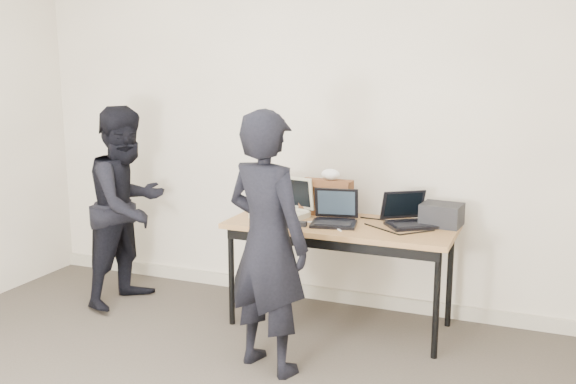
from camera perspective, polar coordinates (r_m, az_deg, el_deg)
The scene contains 13 objects.
room at distance 2.72m, azimuth -14.80°, elevation 2.31°, with size 4.60×4.60×2.80m.
desk at distance 4.29m, azimuth 4.68°, elevation -3.57°, with size 1.50×0.66×0.72m.
laptop_beige at distance 4.44m, azimuth -0.44°, elevation -1.54°, with size 0.39×0.39×0.27m.
laptop_center at distance 4.26m, azimuth 4.17°, elevation -2.16°, with size 0.34×0.33×0.23m.
laptop_right at distance 4.28m, azimuth 10.61°, elevation -2.26°, with size 0.41×0.40×0.22m.
leather_satchel at distance 4.51m, azimuth 3.41°, elevation -0.38°, with size 0.37×0.19×0.25m.
tissue at distance 4.48m, azimuth 3.80°, elevation 1.57°, with size 0.13×0.10×0.08m, color white.
equipment_box at distance 4.31m, azimuth 13.50°, elevation -1.98°, with size 0.25×0.21×0.15m, color black.
power_brick at distance 4.19m, azimuth 1.13°, elevation -2.86°, with size 0.08×0.05×0.03m, color black.
cables at distance 4.26m, azimuth 5.23°, elevation -2.82°, with size 1.15×0.41×0.01m.
person_typist at distance 3.66m, azimuth -1.87°, elevation -4.52°, with size 0.55×0.36×1.52m, color black.
person_observer at distance 4.87m, azimuth -14.06°, elevation -1.21°, with size 0.71×0.56×1.47m, color black.
baseboard at distance 4.97m, azimuth 1.67°, elevation -8.81°, with size 4.50×0.03×0.10m, color #B2A993.
Camera 1 is at (1.62, -2.15, 1.75)m, focal length 40.00 mm.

